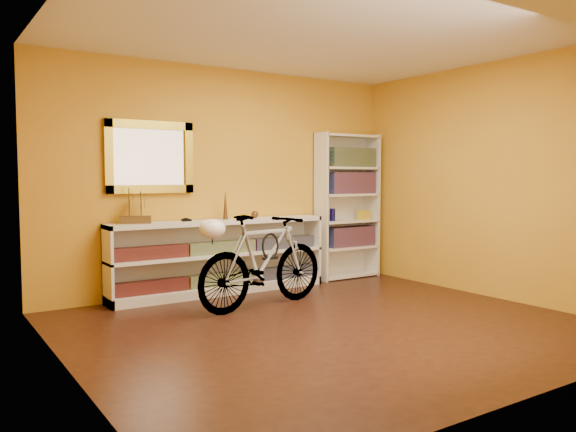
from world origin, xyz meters
TOP-DOWN VIEW (x-y plane):
  - floor at (0.00, 0.00)m, footprint 4.50×4.00m
  - ceiling at (0.00, 0.00)m, footprint 4.50×4.00m
  - back_wall at (0.00, 2.00)m, footprint 4.50×0.01m
  - left_wall at (-2.25, 0.00)m, footprint 0.01×4.00m
  - right_wall at (2.25, 0.00)m, footprint 0.01×4.00m
  - gilt_mirror at (-0.95, 1.97)m, footprint 0.98×0.06m
  - wall_socket at (0.90, 1.99)m, footprint 0.09×0.02m
  - console_unit at (-0.19, 1.81)m, footprint 2.60×0.35m
  - cd_row_lower at (-0.19, 1.79)m, footprint 2.50×0.13m
  - cd_row_upper at (-0.19, 1.79)m, footprint 2.50×0.13m
  - model_ship at (-1.17, 1.81)m, footprint 0.34×0.21m
  - toy_car at (-0.60, 1.81)m, footprint 0.00×0.00m
  - bronze_ornament at (-0.12, 1.81)m, footprint 0.06×0.06m
  - decorative_orb at (0.26, 1.81)m, footprint 0.08×0.08m
  - bookcase at (1.69, 1.84)m, footprint 0.90×0.30m
  - book_row_a at (1.74, 1.84)m, footprint 0.70×0.22m
  - book_row_b at (1.74, 1.84)m, footprint 0.70×0.22m
  - book_row_c at (1.74, 1.84)m, footprint 0.70×0.22m
  - travel_mug at (1.43, 1.82)m, footprint 0.07×0.07m
  - red_tin at (1.49, 1.87)m, footprint 0.16×0.16m
  - yellow_bag at (1.94, 1.80)m, footprint 0.17×0.12m
  - bicycle at (-0.14, 0.95)m, footprint 0.69×1.68m
  - helmet at (-0.76, 0.85)m, footprint 0.25×0.24m
  - u_lock at (-0.04, 0.97)m, footprint 0.20×0.02m

SIDE VIEW (x-z plane):
  - floor at x=0.00m, z-range -0.01..0.00m
  - cd_row_lower at x=-0.19m, z-range 0.10..0.24m
  - wall_socket at x=0.90m, z-range 0.21..0.29m
  - console_unit at x=-0.19m, z-range 0.00..0.85m
  - bicycle at x=-0.14m, z-range 0.00..0.96m
  - cd_row_upper at x=-0.19m, z-range 0.47..0.60m
  - book_row_a at x=1.74m, z-range 0.42..0.68m
  - u_lock at x=-0.04m, z-range 0.52..0.73m
  - yellow_bag at x=1.94m, z-range 0.77..0.89m
  - travel_mug at x=1.43m, z-range 0.77..0.93m
  - helmet at x=-0.76m, z-range 0.75..0.94m
  - toy_car at x=-0.60m, z-range 0.85..0.85m
  - decorative_orb at x=0.26m, z-range 0.85..0.93m
  - bookcase at x=1.69m, z-range 0.00..1.90m
  - bronze_ornament at x=-0.12m, z-range 0.85..1.19m
  - model_ship at x=-1.17m, z-range 0.85..1.23m
  - book_row_b at x=1.74m, z-range 1.11..1.40m
  - back_wall at x=0.00m, z-range 0.00..2.60m
  - left_wall at x=-2.25m, z-range 0.00..2.60m
  - right_wall at x=2.25m, z-range 0.00..2.60m
  - gilt_mirror at x=-0.95m, z-range 1.16..1.94m
  - red_tin at x=1.49m, z-range 1.46..1.67m
  - book_row_c at x=1.74m, z-range 1.46..1.71m
  - ceiling at x=0.00m, z-range 2.60..2.61m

